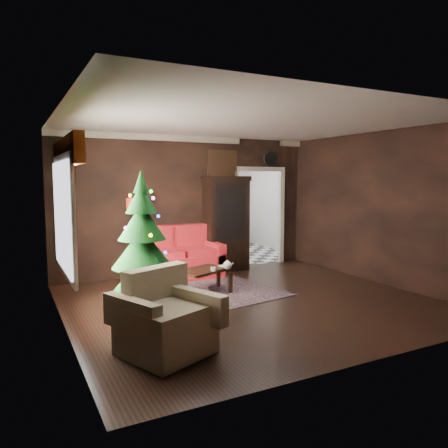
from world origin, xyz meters
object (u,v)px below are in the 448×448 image
armchair (166,313)px  coffee_table (203,281)px  teapot (227,265)px  floor_lamp (134,240)px  loveseat (179,253)px  curio_cabinet (226,226)px  christmas_tree (142,244)px  kitchen_table (223,242)px  wall_clock (270,159)px

armchair → coffee_table: bearing=34.1°
teapot → coffee_table: bearing=149.0°
floor_lamp → loveseat: bearing=6.7°
loveseat → curio_cabinet: bearing=10.8°
christmas_tree → teapot: bearing=22.7°
kitchen_table → wall_clock: bearing=-66.3°
floor_lamp → armchair: bearing=-99.4°
curio_cabinet → kitchen_table: (0.65, 1.43, -0.57)m
coffee_table → curio_cabinet: bearing=50.7°
loveseat → curio_cabinet: curio_cabinet is taller
coffee_table → teapot: 0.50m
curio_cabinet → kitchen_table: bearing=65.6°
floor_lamp → armchair: 3.32m
coffee_table → kitchen_table: kitchen_table is taller
floor_lamp → kitchen_table: floor_lamp is taller
christmas_tree → wall_clock: bearing=34.6°
christmas_tree → coffee_table: bearing=34.8°
curio_cabinet → coffee_table: curio_cabinet is taller
loveseat → curio_cabinet: size_ratio=0.89×
christmas_tree → wall_clock: wall_clock is taller
floor_lamp → teapot: bearing=-47.7°
curio_cabinet → armchair: curio_cabinet is taller
curio_cabinet → floor_lamp: size_ratio=1.26×
armchair → wall_clock: bearing=22.3°
coffee_table → wall_clock: bearing=34.4°
armchair → kitchen_table: 5.98m
curio_cabinet → teapot: (-0.84, -1.67, -0.46)m
coffee_table → teapot: size_ratio=5.47×
coffee_table → teapot: (0.35, -0.21, 0.28)m
wall_clock → kitchen_table: wall_clock is taller
christmas_tree → kitchen_table: (3.15, 3.80, -0.68)m
christmas_tree → kitchen_table: size_ratio=2.50×
loveseat → christmas_tree: (-1.35, -2.15, 0.55)m
teapot → wall_clock: (2.04, 1.85, 1.89)m
loveseat → coffee_table: loveseat is taller
teapot → christmas_tree: bearing=-157.3°
loveseat → teapot: 1.49m
coffee_table → kitchen_table: (1.85, 2.89, 0.16)m
curio_cabinet → coffee_table: size_ratio=2.14×
loveseat → teapot: (0.31, -1.45, -0.01)m
christmas_tree → kitchen_table: christmas_tree is taller
curio_cabinet → armchair: 4.46m
loveseat → curio_cabinet: (1.15, 0.22, 0.45)m
loveseat → kitchen_table: size_ratio=2.27×
armchair → kitchen_table: armchair is taller
armchair → teapot: (1.76, 1.91, 0.03)m
armchair → coffee_table: armchair is taller
wall_clock → kitchen_table: 2.43m
loveseat → teapot: size_ratio=10.49×
armchair → teapot: 2.60m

